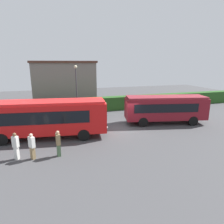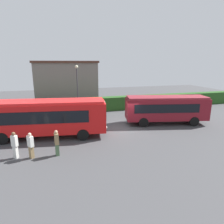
# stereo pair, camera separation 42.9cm
# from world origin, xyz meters

# --- Properties ---
(ground_plane) EXTENTS (64.00, 64.00, 0.00)m
(ground_plane) POSITION_xyz_m (0.00, 0.00, 0.00)
(ground_plane) COLOR #424244
(bus_red) EXTENTS (10.69, 3.97, 3.29)m
(bus_red) POSITION_xyz_m (-7.54, -0.68, 1.89)
(bus_red) COLOR red
(bus_red) RESTS_ON ground_plane
(bus_maroon) EXTENTS (8.90, 4.16, 2.96)m
(bus_maroon) POSITION_xyz_m (4.70, 0.05, 1.72)
(bus_maroon) COLOR maroon
(bus_maroon) RESTS_ON ground_plane
(person_left) EXTENTS (0.46, 0.43, 1.90)m
(person_left) POSITION_xyz_m (-9.41, -4.22, 1.02)
(person_left) COLOR silver
(person_left) RESTS_ON ground_plane
(person_center) EXTENTS (0.47, 0.51, 1.85)m
(person_center) POSITION_xyz_m (-8.37, -4.51, 0.98)
(person_center) COLOR olive
(person_center) RESTS_ON ground_plane
(person_right) EXTENTS (0.32, 0.49, 1.88)m
(person_right) POSITION_xyz_m (-6.66, -4.58, 1.00)
(person_right) COLOR #4C6B47
(person_right) RESTS_ON ground_plane
(person_far) EXTENTS (0.48, 0.45, 1.79)m
(person_far) POSITION_xyz_m (-5.45, 1.04, 0.95)
(person_far) COLOR silver
(person_far) RESTS_ON ground_plane
(hedge_row) EXTENTS (44.00, 1.37, 1.83)m
(hedge_row) POSITION_xyz_m (0.00, 7.62, 0.92)
(hedge_row) COLOR #254F1D
(hedge_row) RESTS_ON ground_plane
(depot_building) EXTENTS (9.21, 7.62, 6.67)m
(depot_building) POSITION_xyz_m (-4.97, 13.82, 3.35)
(depot_building) COLOR slate
(depot_building) RESTS_ON ground_plane
(lamppost) EXTENTS (0.36, 0.36, 6.14)m
(lamppost) POSITION_xyz_m (-4.13, 4.75, 3.79)
(lamppost) COLOR #38383D
(lamppost) RESTS_ON ground_plane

